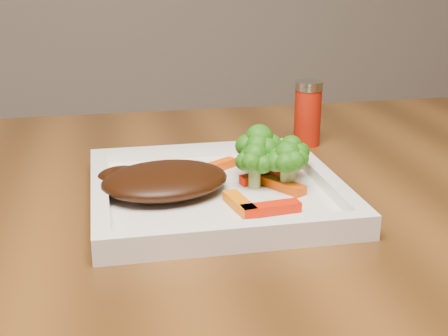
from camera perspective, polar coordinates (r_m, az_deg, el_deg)
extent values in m
cube|color=white|center=(0.70, -0.81, -2.47)|extent=(0.27, 0.27, 0.01)
ellipsoid|color=black|center=(0.68, -5.41, -1.11)|extent=(0.16, 0.13, 0.03)
cube|color=red|center=(0.63, 4.29, -3.70)|extent=(0.06, 0.02, 0.01)
cube|color=orange|center=(0.64, 1.45, -3.28)|extent=(0.03, 0.06, 0.01)
cube|color=#FF4104|center=(0.76, 5.60, 0.27)|extent=(0.05, 0.02, 0.01)
cube|color=#FB5104|center=(0.76, -0.45, 0.24)|extent=(0.05, 0.04, 0.01)
cube|color=#D54503|center=(0.70, 5.38, -1.56)|extent=(0.04, 0.06, 0.01)
cube|color=red|center=(0.72, 3.39, -0.88)|extent=(0.05, 0.03, 0.01)
cylinder|color=#A81A09|center=(0.89, 7.66, 4.96)|extent=(0.04, 0.04, 0.09)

